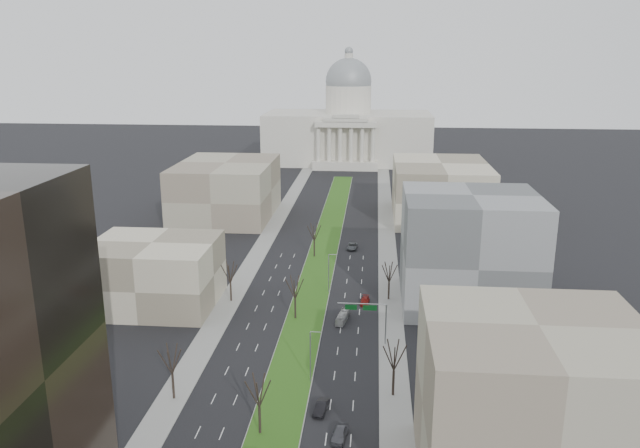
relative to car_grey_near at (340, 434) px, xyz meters
The scene contains 25 objects.
ground 80.75m from the car_grey_near, 96.70° to the left, with size 600.00×600.00×0.00m, color black.
median 79.74m from the car_grey_near, 96.78° to the left, with size 8.00×222.03×0.20m.
sidewalk_left 61.41m from the car_grey_near, 116.00° to the left, with size 5.00×330.00×0.15m, color gray.
sidewalk_right 55.78m from the car_grey_near, 81.67° to the left, with size 5.00×330.00×0.15m, color gray.
capitol 230.49m from the car_grey_near, 92.35° to the left, with size 80.00×46.00×55.00m.
building_beige_left 62.29m from the car_grey_near, 133.19° to the left, with size 26.00×22.00×14.00m, color gray.
building_tan_right 26.84m from the car_grey_near, 18.32° to the right, with size 26.00×24.00×22.00m, color gray.
building_grey_right 58.76m from the car_grey_near, 64.78° to the left, with size 28.00×26.00×24.00m, color slate.
building_far_left 128.40m from the car_grey_near, 110.28° to the left, with size 30.00×40.00×18.00m, color gray.
building_far_right 128.04m from the car_grey_near, 78.45° to the left, with size 30.00×40.00×18.00m, color gray.
tree_left_mid 28.53m from the car_grey_near, 162.90° to the left, with size 5.40×5.40×9.72m.
tree_left_far 55.38m from the car_grey_near, 118.91° to the left, with size 5.28×5.28×9.50m.
tree_right_mid 15.79m from the car_grey_near, 57.45° to the left, with size 5.52×5.52×9.94m.
tree_right_far 53.08m from the car_grey_near, 81.52° to the left, with size 5.04×5.04×9.07m.
tree_median_a 12.98m from the car_grey_near, behind, with size 5.40×5.40×9.72m.
tree_median_b 42.24m from the car_grey_near, 105.86° to the left, with size 5.40×5.40×9.72m.
tree_median_c 81.23m from the car_grey_near, 98.10° to the left, with size 5.40×5.40×9.72m.
streetlamp_median_b 16.69m from the car_grey_near, 110.43° to the left, with size 1.90×0.20×9.16m.
streetlamp_median_c 55.62m from the car_grey_near, 95.85° to the left, with size 1.90×0.20×9.16m.
mast_arm_signs 30.95m from the car_grey_near, 82.33° to the left, with size 9.12×0.24×8.09m.
car_grey_near is the anchor object (origin of this frame).
car_black 7.30m from the car_grey_near, 115.74° to the left, with size 1.65×4.74×1.56m, color black.
car_red 49.37m from the car_grey_near, 86.97° to the left, with size 1.83×4.51×1.31m, color maroon.
car_grey_far 87.96m from the car_grey_near, 91.05° to the left, with size 2.55×5.53×1.54m, color #53575C.
box_van 39.86m from the car_grey_near, 92.47° to the left, with size 1.57×6.69×1.86m, color silver.
Camera 1 is at (13.43, -36.89, 52.81)m, focal length 35.00 mm.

